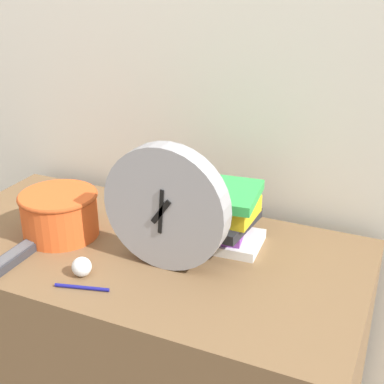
{
  "coord_description": "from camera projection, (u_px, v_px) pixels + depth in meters",
  "views": [
    {
      "loc": [
        0.59,
        -0.71,
        1.36
      ],
      "look_at": [
        0.13,
        0.31,
        0.87
      ],
      "focal_mm": 50.0,
      "sensor_mm": 36.0,
      "label": 1
    }
  ],
  "objects": [
    {
      "name": "crumpled_paper_ball",
      "position": [
        82.0,
        267.0,
        1.19
      ],
      "size": [
        0.04,
        0.04,
        0.04
      ],
      "color": "white",
      "rests_on": "desk"
    },
    {
      "name": "pen",
      "position": [
        82.0,
        287.0,
        1.15
      ],
      "size": [
        0.12,
        0.04,
        0.01
      ],
      "color": "navy",
      "rests_on": "desk"
    },
    {
      "name": "desk_clock",
      "position": [
        166.0,
        208.0,
        1.18
      ],
      "size": [
        0.29,
        0.05,
        0.29
      ],
      "color": "#99999E",
      "rests_on": "desk"
    },
    {
      "name": "tv_remote",
      "position": [
        14.0,
        257.0,
        1.25
      ],
      "size": [
        0.04,
        0.19,
        0.02
      ],
      "color": "#333338",
      "rests_on": "desk"
    },
    {
      "name": "book_stack",
      "position": [
        215.0,
        215.0,
        1.31
      ],
      "size": [
        0.24,
        0.2,
        0.15
      ],
      "color": "white",
      "rests_on": "desk"
    },
    {
      "name": "wall_back",
      "position": [
        197.0,
        23.0,
        1.41
      ],
      "size": [
        6.0,
        0.04,
        2.4
      ],
      "color": "silver",
      "rests_on": "ground_plane"
    },
    {
      "name": "desk",
      "position": [
        144.0,
        359.0,
        1.46
      ],
      "size": [
        1.1,
        0.57,
        0.71
      ],
      "color": "brown",
      "rests_on": "ground_plane"
    },
    {
      "name": "basket",
      "position": [
        60.0,
        212.0,
        1.35
      ],
      "size": [
        0.2,
        0.2,
        0.12
      ],
      "color": "#E05623",
      "rests_on": "desk"
    }
  ]
}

